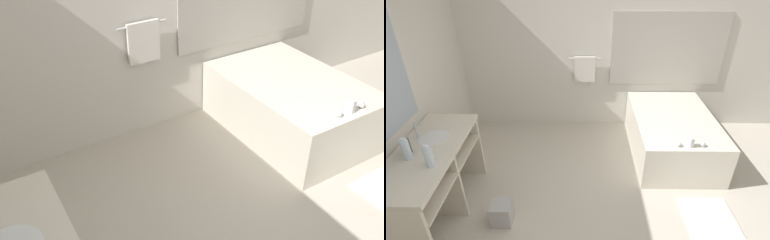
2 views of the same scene
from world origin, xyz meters
The scene contains 1 object.
bathtub centered at (0.94, 1.39, 0.32)m, with size 1.08×1.61×0.71m.
Camera 1 is at (-1.87, -1.28, 2.55)m, focal length 40.00 mm.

